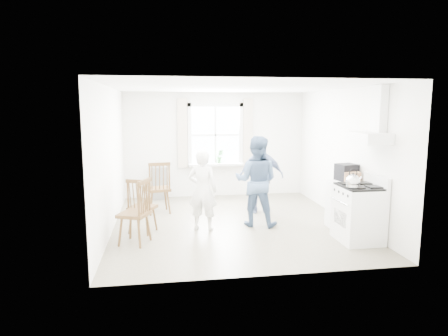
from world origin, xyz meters
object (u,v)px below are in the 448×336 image
stereo_stack (346,172)px  windsor_chair_a (159,182)px  gas_stove (359,213)px  person_left (203,190)px  person_right (261,176)px  low_cabinet (344,205)px  windsor_chair_c (140,204)px  windsor_chair_b (139,200)px  person_mid (256,181)px

stereo_stack → windsor_chair_a: 3.76m
gas_stove → person_left: size_ratio=0.76×
gas_stove → person_right: bearing=119.9°
person_right → low_cabinet: bearing=143.4°
stereo_stack → person_right: (-1.28, 1.28, -0.26)m
windsor_chair_c → person_left: size_ratio=0.74×
gas_stove → windsor_chair_a: bearing=145.7°
stereo_stack → windsor_chair_a: (-3.42, 1.51, -0.37)m
windsor_chair_b → person_mid: size_ratio=0.59×
stereo_stack → low_cabinet: bearing=-132.7°
windsor_chair_a → windsor_chair_b: 1.36m
gas_stove → windsor_chair_c: 3.62m
gas_stove → stereo_stack: size_ratio=2.82×
gas_stove → person_left: 2.73m
gas_stove → person_mid: size_ratio=0.66×
windsor_chair_a → windsor_chair_c: windsor_chair_a is taller
windsor_chair_b → person_left: size_ratio=0.68×
low_cabinet → windsor_chair_b: 3.73m
windsor_chair_a → person_right: person_right is taller
windsor_chair_a → windsor_chair_b: bearing=-104.5°
windsor_chair_a → person_left: (0.79, -1.24, 0.06)m
windsor_chair_a → person_mid: (1.82, -1.10, 0.17)m
windsor_chair_a → person_left: bearing=-57.5°
stereo_stack → windsor_chair_b: size_ratio=0.40×
windsor_chair_c → person_right: size_ratio=0.69×
person_right → person_mid: bearing=80.5°
gas_stove → person_mid: person_mid is taller
stereo_stack → windsor_chair_b: 3.79m
low_cabinet → windsor_chair_a: 3.73m
stereo_stack → windsor_chair_c: size_ratio=0.36×
low_cabinet → person_right: person_right is taller
windsor_chair_b → windsor_chair_a: bearing=75.5°
windsor_chair_a → person_mid: bearing=-31.1°
person_left → person_right: 1.69m
windsor_chair_c → person_mid: bearing=19.7°
windsor_chair_b → stereo_stack: bearing=-2.9°
person_mid → windsor_chair_c: bearing=42.2°
person_mid → stereo_stack: bearing=-171.8°
low_cabinet → person_left: (-2.59, 0.31, 0.29)m
gas_stove → stereo_stack: (0.11, 0.75, 0.57)m
gas_stove → windsor_chair_b: (-3.65, 0.94, 0.13)m
gas_stove → person_left: bearing=158.1°
gas_stove → stereo_stack: stereo_stack is taller
windsor_chair_a → person_right: size_ratio=0.71×
low_cabinet → person_mid: size_ratio=0.53×
windsor_chair_a → person_mid: size_ratio=0.65×
low_cabinet → person_left: person_left is taller
stereo_stack → person_mid: person_mid is taller
gas_stove → windsor_chair_c: gas_stove is taller
windsor_chair_a → windsor_chair_b: windsor_chair_a is taller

